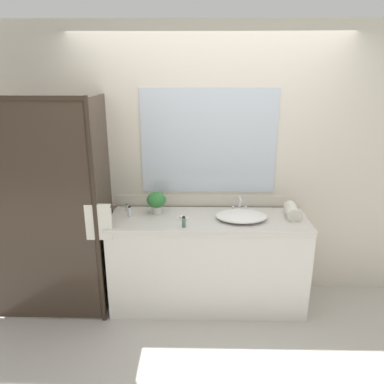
{
  "coord_description": "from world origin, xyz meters",
  "views": [
    {
      "loc": [
        -0.09,
        -3.13,
        2.18
      ],
      "look_at": [
        -0.15,
        0.0,
        1.15
      ],
      "focal_mm": 34.83,
      "sensor_mm": 36.0,
      "label": 1
    }
  ],
  "objects_px": {
    "faucet": "(239,207)",
    "amenity_bottle_conditioner": "(130,211)",
    "sink_basin": "(241,216)",
    "potted_plant": "(156,201)",
    "amenity_bottle_body_wash": "(184,222)",
    "rolled_towel_near_edge": "(292,211)",
    "soap_dish": "(182,218)",
    "amenity_bottle_lotion": "(127,208)"
  },
  "relations": [
    {
      "from": "amenity_bottle_lotion",
      "to": "amenity_bottle_body_wash",
      "type": "distance_m",
      "value": 0.67
    },
    {
      "from": "soap_dish",
      "to": "rolled_towel_near_edge",
      "type": "height_order",
      "value": "rolled_towel_near_edge"
    },
    {
      "from": "faucet",
      "to": "soap_dish",
      "type": "height_order",
      "value": "faucet"
    },
    {
      "from": "amenity_bottle_body_wash",
      "to": "faucet",
      "type": "bearing_deg",
      "value": 34.85
    },
    {
      "from": "sink_basin",
      "to": "rolled_towel_near_edge",
      "type": "xyz_separation_m",
      "value": [
        0.47,
        0.07,
        0.02
      ]
    },
    {
      "from": "soap_dish",
      "to": "rolled_towel_near_edge",
      "type": "distance_m",
      "value": 1.0
    },
    {
      "from": "soap_dish",
      "to": "sink_basin",
      "type": "bearing_deg",
      "value": 0.45
    },
    {
      "from": "potted_plant",
      "to": "amenity_bottle_lotion",
      "type": "relative_size",
      "value": 2.83
    },
    {
      "from": "faucet",
      "to": "amenity_bottle_lotion",
      "type": "distance_m",
      "value": 1.06
    },
    {
      "from": "soap_dish",
      "to": "rolled_towel_near_edge",
      "type": "xyz_separation_m",
      "value": [
        1.0,
        0.07,
        0.04
      ]
    },
    {
      "from": "amenity_bottle_conditioner",
      "to": "amenity_bottle_body_wash",
      "type": "bearing_deg",
      "value": -25.78
    },
    {
      "from": "sink_basin",
      "to": "amenity_bottle_conditioner",
      "type": "xyz_separation_m",
      "value": [
        -1.02,
        0.06,
        0.01
      ]
    },
    {
      "from": "amenity_bottle_conditioner",
      "to": "amenity_bottle_lotion",
      "type": "bearing_deg",
      "value": 110.48
    },
    {
      "from": "amenity_bottle_body_wash",
      "to": "potted_plant",
      "type": "bearing_deg",
      "value": 130.37
    },
    {
      "from": "faucet",
      "to": "amenity_bottle_lotion",
      "type": "xyz_separation_m",
      "value": [
        -1.06,
        0.01,
        -0.02
      ]
    },
    {
      "from": "soap_dish",
      "to": "amenity_bottle_lotion",
      "type": "relative_size",
      "value": 1.37
    },
    {
      "from": "amenity_bottle_conditioner",
      "to": "rolled_towel_near_edge",
      "type": "xyz_separation_m",
      "value": [
        1.49,
        0.01,
        0.01
      ]
    },
    {
      "from": "sink_basin",
      "to": "rolled_towel_near_edge",
      "type": "bearing_deg",
      "value": 8.24
    },
    {
      "from": "amenity_bottle_conditioner",
      "to": "rolled_towel_near_edge",
      "type": "distance_m",
      "value": 1.49
    },
    {
      "from": "amenity_bottle_lotion",
      "to": "rolled_towel_near_edge",
      "type": "height_order",
      "value": "rolled_towel_near_edge"
    },
    {
      "from": "sink_basin",
      "to": "faucet",
      "type": "bearing_deg",
      "value": 90.0
    },
    {
      "from": "potted_plant",
      "to": "rolled_towel_near_edge",
      "type": "height_order",
      "value": "potted_plant"
    },
    {
      "from": "faucet",
      "to": "soap_dish",
      "type": "relative_size",
      "value": 1.7
    },
    {
      "from": "sink_basin",
      "to": "amenity_bottle_body_wash",
      "type": "distance_m",
      "value": 0.54
    },
    {
      "from": "potted_plant",
      "to": "amenity_bottle_body_wash",
      "type": "height_order",
      "value": "potted_plant"
    },
    {
      "from": "soap_dish",
      "to": "amenity_bottle_body_wash",
      "type": "distance_m",
      "value": 0.19
    },
    {
      "from": "faucet",
      "to": "amenity_bottle_conditioner",
      "type": "xyz_separation_m",
      "value": [
        -1.02,
        -0.11,
        -0.0
      ]
    },
    {
      "from": "amenity_bottle_conditioner",
      "to": "sink_basin",
      "type": "bearing_deg",
      "value": -3.37
    },
    {
      "from": "sink_basin",
      "to": "amenity_bottle_conditioner",
      "type": "distance_m",
      "value": 1.02
    },
    {
      "from": "faucet",
      "to": "amenity_bottle_conditioner",
      "type": "height_order",
      "value": "faucet"
    },
    {
      "from": "soap_dish",
      "to": "amenity_bottle_lotion",
      "type": "distance_m",
      "value": 0.56
    },
    {
      "from": "amenity_bottle_lotion",
      "to": "amenity_bottle_body_wash",
      "type": "relative_size",
      "value": 0.73
    },
    {
      "from": "faucet",
      "to": "potted_plant",
      "type": "height_order",
      "value": "potted_plant"
    },
    {
      "from": "faucet",
      "to": "soap_dish",
      "type": "bearing_deg",
      "value": -161.92
    },
    {
      "from": "sink_basin",
      "to": "potted_plant",
      "type": "relative_size",
      "value": 2.24
    },
    {
      "from": "potted_plant",
      "to": "amenity_bottle_conditioner",
      "type": "relative_size",
      "value": 2.15
    },
    {
      "from": "amenity_bottle_conditioner",
      "to": "amenity_bottle_lotion",
      "type": "relative_size",
      "value": 1.32
    },
    {
      "from": "sink_basin",
      "to": "amenity_bottle_body_wash",
      "type": "bearing_deg",
      "value": -159.98
    },
    {
      "from": "sink_basin",
      "to": "potted_plant",
      "type": "height_order",
      "value": "potted_plant"
    },
    {
      "from": "amenity_bottle_conditioner",
      "to": "rolled_towel_near_edge",
      "type": "bearing_deg",
      "value": 0.29
    },
    {
      "from": "rolled_towel_near_edge",
      "to": "amenity_bottle_body_wash",
      "type": "bearing_deg",
      "value": -165.45
    },
    {
      "from": "amenity_bottle_body_wash",
      "to": "amenity_bottle_conditioner",
      "type": "bearing_deg",
      "value": 154.22
    }
  ]
}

